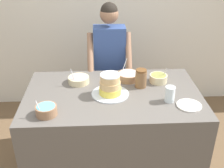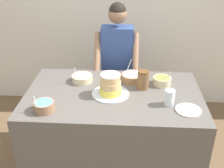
# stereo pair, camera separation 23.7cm
# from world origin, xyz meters

# --- Properties ---
(wall_back) EXTENTS (10.00, 0.05, 2.60)m
(wall_back) POSITION_xyz_m (0.00, 1.97, 1.30)
(wall_back) COLOR silver
(wall_back) RESTS_ON ground_plane
(counter) EXTENTS (1.55, 0.94, 0.95)m
(counter) POSITION_xyz_m (0.00, 0.47, 0.48)
(counter) COLOR #5B5651
(counter) RESTS_ON ground_plane
(person_baker) EXTENTS (0.46, 0.43, 1.59)m
(person_baker) POSITION_xyz_m (-0.00, 1.17, 0.98)
(person_baker) COLOR #2D2D38
(person_baker) RESTS_ON ground_plane
(cake) EXTENTS (0.33, 0.33, 0.19)m
(cake) POSITION_xyz_m (-0.02, 0.45, 1.03)
(cake) COLOR silver
(cake) RESTS_ON counter
(frosting_bowl_pink) EXTENTS (0.20, 0.20, 0.16)m
(frosting_bowl_pink) POSITION_xyz_m (-0.31, 0.68, 0.99)
(frosting_bowl_pink) COLOR beige
(frosting_bowl_pink) RESTS_ON counter
(frosting_bowl_olive) EXTENTS (0.17, 0.17, 0.15)m
(frosting_bowl_olive) POSITION_xyz_m (0.44, 0.66, 0.99)
(frosting_bowl_olive) COLOR beige
(frosting_bowl_olive) RESTS_ON counter
(frosting_bowl_blue) EXTENTS (0.17, 0.17, 0.14)m
(frosting_bowl_blue) POSITION_xyz_m (-0.53, 0.16, 0.99)
(frosting_bowl_blue) COLOR #936B4C
(frosting_bowl_blue) RESTS_ON counter
(frosting_bowl_white) EXTENTS (0.21, 0.21, 0.19)m
(frosting_bowl_white) POSITION_xyz_m (0.16, 0.72, 0.99)
(frosting_bowl_white) COLOR #936B4C
(frosting_bowl_white) RESTS_ON counter
(drinking_glass) EXTENTS (0.08, 0.08, 0.13)m
(drinking_glass) POSITION_xyz_m (0.46, 0.31, 1.02)
(drinking_glass) COLOR silver
(drinking_glass) RESTS_ON counter
(ceramic_plate) EXTENTS (0.20, 0.20, 0.01)m
(ceramic_plate) POSITION_xyz_m (0.61, 0.23, 0.96)
(ceramic_plate) COLOR white
(ceramic_plate) RESTS_ON counter
(stoneware_jar) EXTENTS (0.10, 0.10, 0.17)m
(stoneware_jar) POSITION_xyz_m (0.26, 0.58, 1.04)
(stoneware_jar) COLOR brown
(stoneware_jar) RESTS_ON counter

